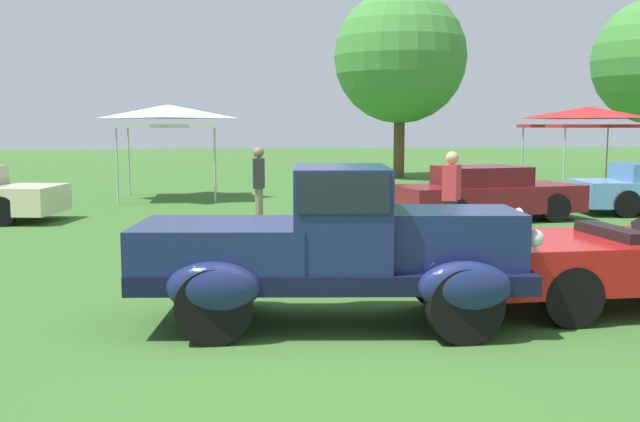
{
  "coord_description": "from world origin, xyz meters",
  "views": [
    {
      "loc": [
        -1.06,
        -7.14,
        2.14
      ],
      "look_at": [
        0.19,
        1.97,
        1.06
      ],
      "focal_mm": 41.29,
      "sensor_mm": 36.0,
      "label": 1
    }
  ],
  "objects_px": {
    "spectator_by_row": "(451,197)",
    "canopy_tent_center_field": "(168,115)",
    "show_car_burgundy": "(487,194)",
    "feature_pickup_truck": "(334,245)",
    "canopy_tent_right_field": "(589,115)",
    "spectator_between_cars": "(259,185)"
  },
  "relations": [
    {
      "from": "spectator_by_row",
      "to": "canopy_tent_center_field",
      "type": "relative_size",
      "value": 0.59
    },
    {
      "from": "show_car_burgundy",
      "to": "spectator_by_row",
      "type": "relative_size",
      "value": 2.6
    },
    {
      "from": "show_car_burgundy",
      "to": "feature_pickup_truck",
      "type": "bearing_deg",
      "value": -120.32
    },
    {
      "from": "show_car_burgundy",
      "to": "canopy_tent_right_field",
      "type": "xyz_separation_m",
      "value": [
        5.48,
        5.93,
        1.82
      ]
    },
    {
      "from": "feature_pickup_truck",
      "to": "canopy_tent_center_field",
      "type": "distance_m",
      "value": 14.24
    },
    {
      "from": "spectator_between_cars",
      "to": "canopy_tent_right_field",
      "type": "relative_size",
      "value": 0.51
    },
    {
      "from": "show_car_burgundy",
      "to": "canopy_tent_center_field",
      "type": "distance_m",
      "value": 9.56
    },
    {
      "from": "feature_pickup_truck",
      "to": "spectator_by_row",
      "type": "height_order",
      "value": "feature_pickup_truck"
    },
    {
      "from": "feature_pickup_truck",
      "to": "spectator_by_row",
      "type": "distance_m",
      "value": 5.17
    },
    {
      "from": "spectator_by_row",
      "to": "canopy_tent_right_field",
      "type": "height_order",
      "value": "canopy_tent_right_field"
    },
    {
      "from": "canopy_tent_right_field",
      "to": "canopy_tent_center_field",
      "type": "bearing_deg",
      "value": -179.6
    },
    {
      "from": "spectator_between_cars",
      "to": "canopy_tent_center_field",
      "type": "xyz_separation_m",
      "value": [
        -2.21,
        6.61,
        1.51
      ]
    },
    {
      "from": "show_car_burgundy",
      "to": "spectator_by_row",
      "type": "height_order",
      "value": "spectator_by_row"
    },
    {
      "from": "spectator_by_row",
      "to": "canopy_tent_right_field",
      "type": "relative_size",
      "value": 0.51
    },
    {
      "from": "spectator_between_cars",
      "to": "canopy_tent_right_field",
      "type": "bearing_deg",
      "value": 32.27
    },
    {
      "from": "feature_pickup_truck",
      "to": "canopy_tent_right_field",
      "type": "bearing_deg",
      "value": 53.93
    },
    {
      "from": "spectator_between_cars",
      "to": "spectator_by_row",
      "type": "distance_m",
      "value": 4.26
    },
    {
      "from": "show_car_burgundy",
      "to": "canopy_tent_right_field",
      "type": "height_order",
      "value": "canopy_tent_right_field"
    },
    {
      "from": "canopy_tent_right_field",
      "to": "show_car_burgundy",
      "type": "bearing_deg",
      "value": -132.73
    },
    {
      "from": "spectator_between_cars",
      "to": "canopy_tent_center_field",
      "type": "height_order",
      "value": "canopy_tent_center_field"
    },
    {
      "from": "canopy_tent_center_field",
      "to": "show_car_burgundy",
      "type": "bearing_deg",
      "value": -38.51
    },
    {
      "from": "show_car_burgundy",
      "to": "spectator_between_cars",
      "type": "relative_size",
      "value": 2.6
    }
  ]
}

